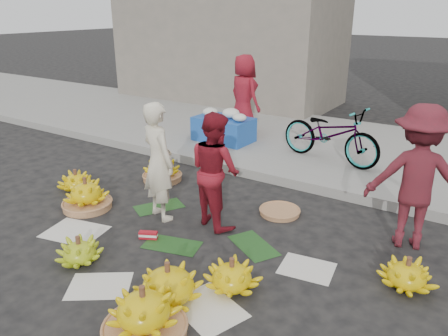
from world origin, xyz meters
The scene contains 23 objects.
ground centered at (0.00, 0.00, 0.00)m, with size 80.00×80.00×0.00m, color black.
curb centered at (0.00, 2.20, 0.07)m, with size 40.00×0.25×0.15m, color gray.
sidewalk centered at (0.00, 4.30, 0.06)m, with size 40.00×4.00×0.12m, color gray.
building_left centered at (-4.00, 7.20, 2.00)m, with size 6.00×3.00×4.00m, color gray.
newspaper_scatter centered at (0.00, -0.80, 0.00)m, with size 3.20×1.80×0.00m, color silver, non-canonical shape.
banana_leaves centered at (-0.10, 0.20, 0.00)m, with size 2.00×1.00×0.00m, color #164115, non-canonical shape.
banana_bunch_0 centered at (-1.70, -0.06, 0.19)m, with size 0.67×0.67×0.45m.
banana_bunch_1 centered at (-0.71, -1.01, 0.13)m, with size 0.59×0.59×0.31m.
banana_bunch_2 centered at (0.64, -1.46, 0.21)m, with size 0.80×0.80×0.48m.
banana_bunch_3 centered at (0.52, -1.00, 0.19)m, with size 0.83×0.83×0.41m.
banana_bunch_4 centered at (0.92, -0.53, 0.15)m, with size 0.60×0.60×0.34m.
banana_bunch_5 centered at (2.34, 0.43, 0.14)m, with size 0.54×0.54×0.33m.
banana_bunch_6 centered at (-2.35, 0.30, 0.14)m, with size 0.61×0.61×0.32m.
banana_bunch_7 centered at (-1.51, 1.29, 0.18)m, with size 0.62×0.62×0.42m.
basket_spare centered at (0.59, 1.21, 0.03)m, with size 0.52×0.52×0.06m, color #9C6641.
incense_stack centered at (-0.43, -0.24, 0.05)m, with size 0.22×0.07×0.09m, color #AA121E.
vendor_cream centered at (-0.69, 0.30, 0.76)m, with size 0.56×0.37×1.52m, color beige.
vendor_red centered at (0.01, 0.54, 0.72)m, with size 0.70×0.55×1.44m, color maroon.
man_striped centered at (2.16, 1.31, 0.82)m, with size 1.06×0.61×1.64m, color maroon.
flower_table centered at (-1.65, 3.30, 0.38)m, with size 1.13×0.74×0.64m.
grey_bucket centered at (-2.04, 3.19, 0.29)m, with size 0.29×0.29×0.33m, color slate.
flower_vendor centered at (-1.60, 3.97, 0.92)m, with size 0.78×0.51×1.60m, color maroon.
bicycle centered at (0.48, 3.29, 0.59)m, with size 1.80×0.63×0.95m, color gray.
Camera 1 is at (2.80, -3.58, 2.60)m, focal length 35.00 mm.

